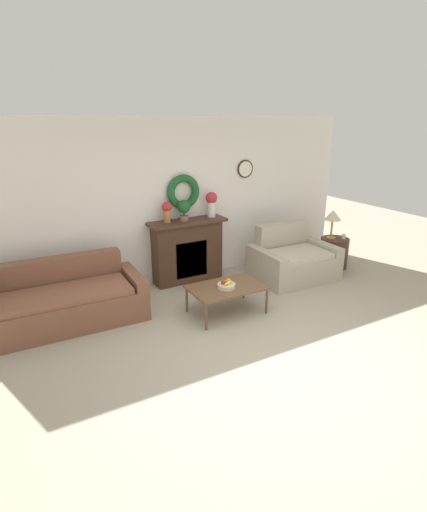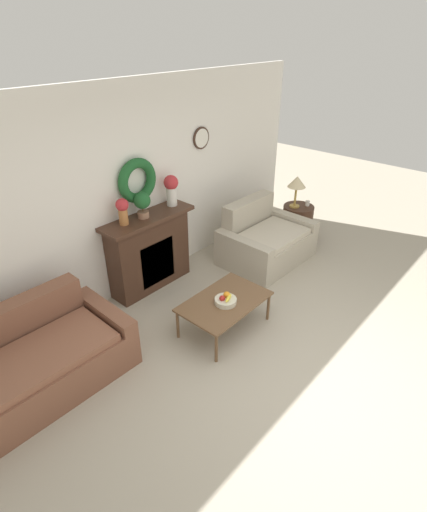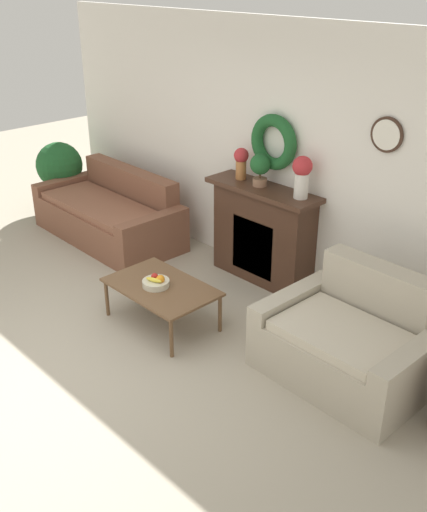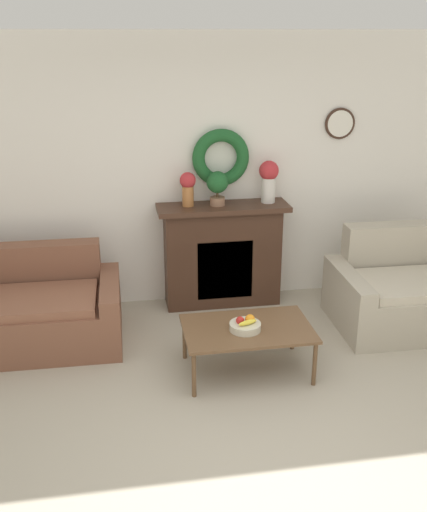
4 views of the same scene
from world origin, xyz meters
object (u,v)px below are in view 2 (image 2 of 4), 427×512
at_px(loveseat_right, 265,241).
at_px(vase_on_mantel_right, 171,188).
at_px(mug, 307,203).
at_px(coffee_table, 225,303).
at_px(vase_on_mantel_left, 123,210).
at_px(table_lamp, 297,183).
at_px(fireplace, 150,251).
at_px(fruit_bowl, 226,300).
at_px(couch_left, 24,369).
at_px(side_table_by_loveseat, 297,221).
at_px(potted_plant_on_mantel, 142,203).

distance_m(loveseat_right, vase_on_mantel_right, 1.73).
bearing_deg(mug, coffee_table, -168.79).
bearing_deg(vase_on_mantel_left, table_lamp, -12.90).
height_order(fireplace, table_lamp, table_lamp).
height_order(loveseat_right, vase_on_mantel_right, vase_on_mantel_right).
xyz_separation_m(mug, vase_on_mantel_left, (-3.13, 0.82, 0.67)).
bearing_deg(fruit_bowl, coffee_table, 54.61).
xyz_separation_m(fireplace, loveseat_right, (1.65, -0.75, -0.23)).
bearing_deg(vase_on_mantel_left, fruit_bowl, -78.99).
height_order(loveseat_right, table_lamp, table_lamp).
bearing_deg(fruit_bowl, couch_left, 156.41).
xyz_separation_m(fruit_bowl, mug, (2.86, 0.60, 0.15)).
bearing_deg(loveseat_right, couch_left, 177.83).
distance_m(loveseat_right, vase_on_mantel_left, 2.34).
relative_size(couch_left, coffee_table, 1.95).
height_order(couch_left, table_lamp, table_lamp).
relative_size(loveseat_right, side_table_by_loveseat, 2.47).
height_order(fireplace, coffee_table, fireplace).
distance_m(vase_on_mantel_left, potted_plant_on_mantel, 0.29).
bearing_deg(side_table_by_loveseat, mug, -37.87).
height_order(fireplace, fruit_bowl, fireplace).
distance_m(vase_on_mantel_right, potted_plant_on_mantel, 0.52).
xyz_separation_m(fruit_bowl, table_lamp, (2.68, 0.74, 0.52)).
distance_m(couch_left, mug, 4.89).
bearing_deg(potted_plant_on_mantel, table_lamp, -13.84).
bearing_deg(table_lamp, fruit_bowl, -164.56).
height_order(loveseat_right, coffee_table, loveseat_right).
height_order(loveseat_right, side_table_by_loveseat, loveseat_right).
relative_size(loveseat_right, vase_on_mantel_right, 3.26).
distance_m(couch_left, table_lamp, 4.74).
distance_m(couch_left, side_table_by_loveseat, 4.76).
relative_size(side_table_by_loveseat, vase_on_mantel_right, 1.32).
distance_m(side_table_by_loveseat, vase_on_mantel_left, 3.26).
bearing_deg(couch_left, loveseat_right, -2.50).
bearing_deg(couch_left, coffee_table, -21.53).
xyz_separation_m(loveseat_right, side_table_by_loveseat, (1.02, 0.03, -0.03)).
bearing_deg(mug, fruit_bowl, -168.18).
bearing_deg(table_lamp, potted_plant_on_mantel, 166.16).
bearing_deg(fruit_bowl, fireplace, 87.19).
relative_size(fireplace, potted_plant_on_mantel, 3.85).
distance_m(fruit_bowl, side_table_by_loveseat, 2.83).
xyz_separation_m(loveseat_right, fruit_bowl, (-1.72, -0.66, 0.14)).
bearing_deg(table_lamp, couch_left, 178.30).
bearing_deg(vase_on_mantel_left, loveseat_right, -20.82).
relative_size(vase_on_mantel_right, potted_plant_on_mantel, 1.24).
distance_m(table_lamp, vase_on_mantel_right, 2.27).
bearing_deg(fruit_bowl, vase_on_mantel_right, 69.32).
bearing_deg(vase_on_mantel_right, table_lamp, -17.51).
bearing_deg(fruit_bowl, side_table_by_loveseat, 14.09).
bearing_deg(fireplace, side_table_by_loveseat, -15.12).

